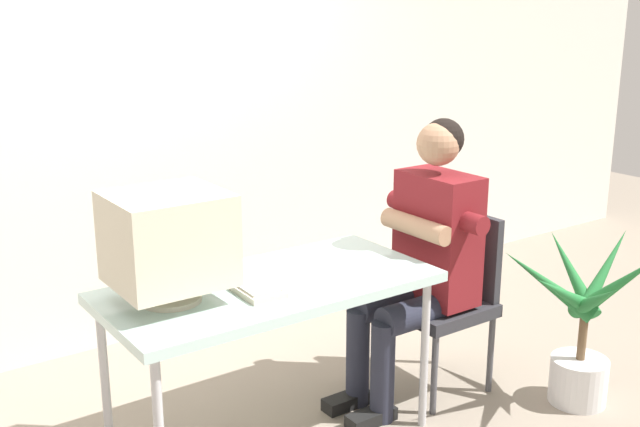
% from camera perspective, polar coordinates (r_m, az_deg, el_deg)
% --- Properties ---
extents(wall_back, '(8.00, 0.10, 3.00)m').
position_cam_1_polar(wall_back, '(4.33, -10.39, 10.77)').
color(wall_back, silver).
rests_on(wall_back, ground_plane).
extents(desk, '(1.36, 0.65, 0.73)m').
position_cam_1_polar(desk, '(3.15, -3.72, -6.02)').
color(desk, '#B7B7BC').
rests_on(desk, ground_plane).
extents(crt_monitor, '(0.43, 0.39, 0.42)m').
position_cam_1_polar(crt_monitor, '(2.91, -11.18, -1.90)').
color(crt_monitor, beige).
rests_on(crt_monitor, desk).
extents(keyboard, '(0.16, 0.46, 0.03)m').
position_cam_1_polar(keyboard, '(3.11, -5.71, -5.04)').
color(keyboard, beige).
rests_on(keyboard, desk).
extents(office_chair, '(0.43, 0.43, 0.86)m').
position_cam_1_polar(office_chair, '(3.77, 9.51, -5.76)').
color(office_chair, '#4C4C51').
rests_on(office_chair, ground_plane).
extents(person_seated, '(0.68, 0.59, 1.33)m').
position_cam_1_polar(person_seated, '(3.57, 7.64, -2.88)').
color(person_seated, maroon).
rests_on(person_seated, ground_plane).
extents(potted_plant, '(0.74, 0.68, 0.83)m').
position_cam_1_polar(potted_plant, '(3.78, 18.86, -8.15)').
color(potted_plant, silver).
rests_on(potted_plant, ground_plane).
extents(desk_mug, '(0.09, 0.10, 0.09)m').
position_cam_1_polar(desk_mug, '(3.24, -6.88, -3.65)').
color(desk_mug, blue).
rests_on(desk_mug, desk).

